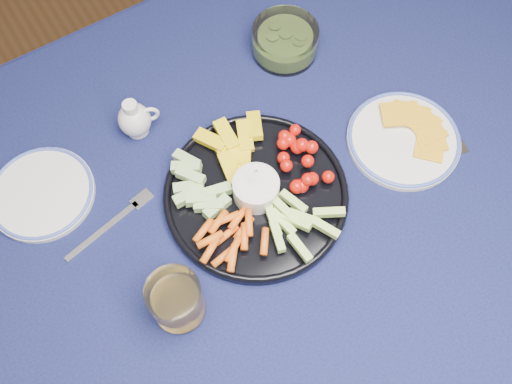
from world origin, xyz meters
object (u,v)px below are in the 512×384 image
juice_tumbler (177,301)px  side_plate_extra (42,193)px  creamer_pitcher (135,119)px  dining_table (259,219)px  crudite_platter (255,193)px  pickle_bowl (285,42)px  cheese_plate (404,139)px

juice_tumbler → side_plate_extra: size_ratio=0.55×
creamer_pitcher → side_plate_extra: 0.21m
dining_table → creamer_pitcher: size_ratio=19.57×
dining_table → crudite_platter: crudite_platter is taller
pickle_bowl → cheese_plate: bearing=-76.8°
crudite_platter → juice_tumbler: bearing=-153.4°
crudite_platter → creamer_pitcher: crudite_platter is taller
juice_tumbler → dining_table: bearing=24.2°
cheese_plate → juice_tumbler: size_ratio=2.07×
pickle_bowl → dining_table: bearing=-130.8°
cheese_plate → juice_tumbler: 0.51m
side_plate_extra → creamer_pitcher: bearing=8.7°
pickle_bowl → juice_tumbler: (-0.44, -0.36, 0.02)m
juice_tumbler → side_plate_extra: (-0.11, 0.31, -0.04)m
dining_table → side_plate_extra: 0.40m
crudite_platter → pickle_bowl: crudite_platter is taller
pickle_bowl → juice_tumbler: size_ratio=1.30×
creamer_pitcher → cheese_plate: size_ratio=0.40×
crudite_platter → dining_table: bearing=-59.1°
pickle_bowl → cheese_plate: size_ratio=0.63×
creamer_pitcher → side_plate_extra: bearing=-171.3°
pickle_bowl → juice_tumbler: bearing=-141.0°
juice_tumbler → side_plate_extra: 0.33m
crudite_platter → side_plate_extra: (-0.32, 0.21, -0.01)m
dining_table → cheese_plate: bearing=-7.8°
pickle_bowl → cheese_plate: pickle_bowl is taller
creamer_pitcher → juice_tumbler: (-0.10, -0.34, 0.01)m
creamer_pitcher → side_plate_extra: size_ratio=0.46×
pickle_bowl → side_plate_extra: bearing=-175.5°
crudite_platter → cheese_plate: (0.30, -0.05, -0.01)m
pickle_bowl → side_plate_extra: pickle_bowl is taller
crudite_platter → creamer_pitcher: 0.26m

